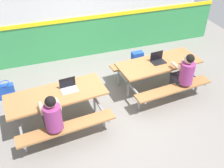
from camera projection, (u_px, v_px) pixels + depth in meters
The scene contains 10 objects.
ground_plane at pixel (113, 106), 5.83m from camera, with size 10.00×10.00×0.02m, color gray.
accent_backdrop at pixel (84, 14), 6.93m from camera, with size 8.00×0.14×2.60m.
picnic_table_left at pixel (57, 100), 5.07m from camera, with size 1.97×1.71×0.74m.
picnic_table_right at pixel (158, 68), 6.00m from camera, with size 1.97×1.71×0.74m.
student_nearer at pixel (52, 117), 4.51m from camera, with size 0.39×0.54×1.21m.
student_further at pixel (184, 73), 5.61m from camera, with size 0.39×0.54×1.21m.
laptop_silver at pixel (69, 87), 5.06m from camera, with size 0.34×0.25×0.22m.
laptop_dark at pixel (158, 60), 5.90m from camera, with size 0.34×0.25×0.22m.
backpack_dark at pixel (137, 59), 7.03m from camera, with size 0.30×0.22×0.44m.
tote_bag_bright at pixel (7, 91), 5.94m from camera, with size 0.34×0.21×0.43m.
Camera 1 is at (-1.44, -4.18, 3.82)m, focal length 41.83 mm.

